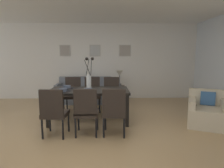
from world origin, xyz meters
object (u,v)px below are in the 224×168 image
(dining_chair_far_left, at_px, (86,110))
(framed_picture_right, at_px, (125,51))
(dining_chair_near_right, at_px, (73,92))
(dining_chair_mid_right, at_px, (111,92))
(bowl_near_left, at_px, (63,90))
(bowl_near_right, at_px, (67,87))
(table_lamp, at_px, (120,75))
(framed_picture_left, at_px, (65,51))
(sofa, at_px, (85,93))
(bowl_far_left, at_px, (88,89))
(armchair, at_px, (208,112))
(framed_picture_center, at_px, (95,51))
(side_table, at_px, (119,94))
(dining_table, at_px, (89,93))
(centerpiece_vase, at_px, (89,77))
(dining_chair_mid_left, at_px, (114,109))
(dining_chair_far_right, at_px, (92,92))
(dining_chair_near_left, at_px, (54,110))

(dining_chair_far_left, relative_size, framed_picture_right, 2.27)
(dining_chair_near_right, distance_m, dining_chair_mid_right, 1.07)
(bowl_near_left, xyz_separation_m, bowl_near_right, (0.00, 0.41, 0.00))
(table_lamp, bearing_deg, bowl_near_left, -123.13)
(dining_chair_far_left, distance_m, framed_picture_left, 3.59)
(dining_chair_near_right, relative_size, framed_picture_right, 2.27)
(sofa, bearing_deg, bowl_far_left, -81.21)
(armchair, distance_m, framed_picture_center, 4.02)
(side_table, bearing_deg, dining_chair_near_right, -143.30)
(dining_table, xyz_separation_m, dining_chair_near_right, (-0.53, 0.87, -0.15))
(dining_chair_far_left, distance_m, centerpiece_vase, 0.98)
(armchair, height_order, framed_picture_center, framed_picture_center)
(dining_chair_mid_left, bearing_deg, dining_chair_far_right, 107.43)
(sofa, bearing_deg, armchair, -37.03)
(dining_chair_mid_left, height_order, centerpiece_vase, centerpiece_vase)
(dining_chair_near_left, distance_m, table_lamp, 3.11)
(bowl_far_left, xyz_separation_m, framed_picture_right, (1.03, 2.59, 0.90))
(dining_chair_far_left, height_order, sofa, dining_chair_far_left)
(dining_chair_mid_left, bearing_deg, framed_picture_center, 99.61)
(framed_picture_left, xyz_separation_m, framed_picture_right, (2.06, -0.00, 0.00))
(bowl_near_right, height_order, bowl_far_left, same)
(bowl_near_right, bearing_deg, bowl_far_left, -37.12)
(side_table, relative_size, framed_picture_center, 1.32)
(dining_chair_far_left, height_order, framed_picture_left, framed_picture_left)
(centerpiece_vase, relative_size, bowl_near_left, 4.32)
(framed_picture_center, bearing_deg, bowl_far_left, -90.00)
(bowl_near_right, xyz_separation_m, framed_picture_center, (0.54, 2.18, 0.90))
(dining_chair_near_right, relative_size, framed_picture_center, 2.33)
(dining_chair_near_right, bearing_deg, dining_chair_far_left, -71.89)
(dining_table, height_order, side_table, dining_table)
(side_table, xyz_separation_m, armchair, (1.79, -2.20, 0.03))
(dining_chair_far_right, bearing_deg, bowl_far_left, -90.38)
(dining_chair_near_right, relative_size, table_lamp, 1.80)
(dining_chair_mid_right, bearing_deg, side_table, 74.52)
(dining_chair_far_right, distance_m, table_lamp, 1.34)
(dining_chair_near_left, xyz_separation_m, side_table, (1.38, 2.76, -0.25))
(dining_chair_far_left, bearing_deg, dining_chair_near_left, -175.77)
(bowl_near_left, bearing_deg, table_lamp, 56.87)
(bowl_near_right, height_order, framed_picture_center, framed_picture_center)
(dining_chair_mid_left, height_order, sofa, dining_chair_mid_left)
(dining_chair_mid_left, relative_size, bowl_far_left, 5.41)
(dining_chair_mid_right, relative_size, sofa, 0.53)
(bowl_near_right, bearing_deg, dining_chair_near_left, -91.37)
(framed_picture_left, bearing_deg, dining_chair_mid_left, -64.01)
(dining_chair_near_left, xyz_separation_m, dining_chair_mid_left, (1.11, 0.03, 0.00))
(bowl_near_left, xyz_separation_m, table_lamp, (1.36, 2.08, 0.11))
(bowl_far_left, relative_size, framed_picture_center, 0.43)
(dining_chair_near_right, relative_size, dining_chair_mid_right, 1.00)
(armchair, bearing_deg, dining_chair_mid_left, -165.85)
(dining_chair_far_left, relative_size, side_table, 1.77)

